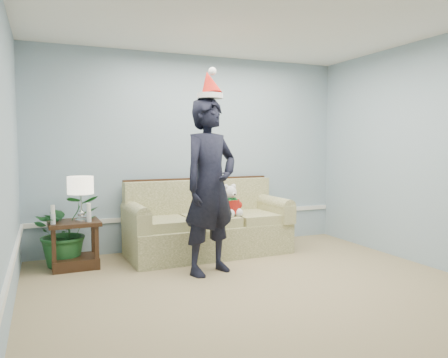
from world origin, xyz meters
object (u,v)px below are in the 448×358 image
side_table (75,250)px  table_lamp (80,187)px  sofa (207,227)px  man (210,186)px  teddy_bear (230,204)px  houseplant (65,230)px

side_table → table_lamp: (0.08, -0.06, 0.74)m
sofa → man: size_ratio=1.09×
side_table → teddy_bear: 1.99m
table_lamp → teddy_bear: 1.88m
man → sofa: bearing=50.9°
table_lamp → man: (1.33, -0.74, 0.03)m
man → table_lamp: bearing=129.6°
man → teddy_bear: size_ratio=4.62×
side_table → houseplant: 0.27m
side_table → man: (1.41, -0.80, 0.77)m
table_lamp → man: size_ratio=0.27×
table_lamp → side_table: bearing=143.1°
side_table → man: bearing=-29.6°
side_table → houseplant: houseplant is taller
houseplant → man: bearing=-32.0°
sofa → man: man is taller
table_lamp → houseplant: size_ratio=0.62×
side_table → table_lamp: table_lamp is taller
table_lamp → houseplant: (-0.17, 0.20, -0.53)m
sofa → man: (-0.28, -0.88, 0.63)m
houseplant → man: size_ratio=0.44×
side_table → man: man is taller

